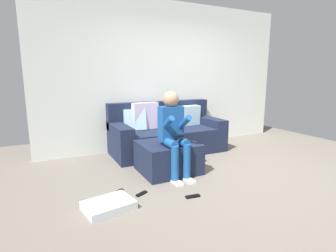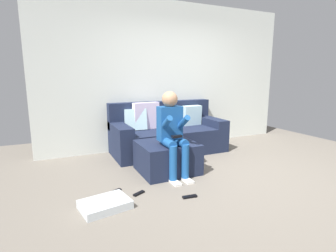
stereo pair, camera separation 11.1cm
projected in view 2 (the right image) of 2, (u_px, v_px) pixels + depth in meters
The scene contains 9 objects.
ground_plane at pixel (234, 179), 3.63m from camera, with size 6.62×6.62×0.00m, color #6B6359.
wall_back at pixel (171, 76), 5.18m from camera, with size 5.09×0.10×2.77m, color silver.
couch_sectional at pixel (167, 134), 4.87m from camera, with size 2.04×0.90×0.92m.
ottoman at pixel (167, 157), 3.86m from camera, with size 0.81×0.74×0.44m, color #192138.
person_seated at pixel (172, 129), 3.62m from camera, with size 0.33×0.58×1.19m.
storage_bin at pixel (105, 204), 2.81m from camera, with size 0.50×0.37×0.09m, color silver.
remote_near_ottoman at pixel (190, 197), 3.06m from camera, with size 0.17×0.05×0.02m, color black.
remote_by_storage_bin at pixel (139, 193), 3.15m from camera, with size 0.16×0.05×0.02m, color black.
remote_under_side_table at pixel (115, 191), 3.20m from camera, with size 0.17×0.04×0.02m, color black.
Camera 2 is at (-2.25, -2.74, 1.40)m, focal length 28.19 mm.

